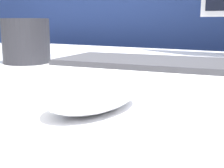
% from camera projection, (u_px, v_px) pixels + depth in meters
% --- Properties ---
extents(computer_mouse_near, '(0.07, 0.11, 0.03)m').
position_uv_depth(computer_mouse_near, '(94.00, 92.00, 0.28)').
color(computer_mouse_near, white).
rests_on(computer_mouse_near, desk).
extents(keyboard, '(0.38, 0.19, 0.02)m').
position_uv_depth(keyboard, '(176.00, 69.00, 0.45)').
color(keyboard, silver).
rests_on(keyboard, desk).
extents(mug, '(0.09, 0.09, 0.08)m').
position_uv_depth(mug, '(26.00, 41.00, 0.59)').
color(mug, '#232328').
rests_on(mug, desk).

